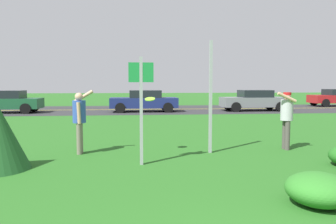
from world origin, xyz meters
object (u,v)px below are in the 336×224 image
at_px(sign_post_by_roadside, 211,97).
at_px(car_gray_center_left, 254,100).
at_px(person_catcher_red_cap_gray_shirt, 286,115).
at_px(car_navy_center_right, 144,101).
at_px(frisbee_lime, 150,99).
at_px(person_thrower_blue_shirt, 79,117).
at_px(car_dark_green_rightmost, 5,102).
at_px(sign_post_near_path, 141,100).

bearing_deg(sign_post_by_roadside, car_gray_center_left, 65.07).
relative_size(person_catcher_red_cap_gray_shirt, car_navy_center_right, 0.36).
bearing_deg(car_gray_center_left, frisbee_lime, -120.37).
bearing_deg(sign_post_by_roadside, frisbee_lime, 176.05).
xyz_separation_m(person_thrower_blue_shirt, car_navy_center_right, (2.20, 13.56, -0.23)).
height_order(frisbee_lime, car_gray_center_left, frisbee_lime).
bearing_deg(car_dark_green_rightmost, sign_post_by_roadside, -53.43).
xyz_separation_m(car_gray_center_left, car_dark_green_rightmost, (-16.65, 0.00, 0.00)).
distance_m(frisbee_lime, car_navy_center_right, 13.71).
height_order(person_thrower_blue_shirt, car_dark_green_rightmost, person_thrower_blue_shirt).
distance_m(sign_post_near_path, car_gray_center_left, 17.11).
xyz_separation_m(sign_post_by_roadside, person_thrower_blue_shirt, (-3.46, 0.24, -0.52)).
relative_size(car_gray_center_left, car_navy_center_right, 1.00).
distance_m(car_navy_center_right, car_dark_green_rightmost, 8.97).
xyz_separation_m(person_thrower_blue_shirt, car_dark_green_rightmost, (-6.78, 13.56, -0.23)).
height_order(car_gray_center_left, car_navy_center_right, same).
xyz_separation_m(sign_post_by_roadside, person_catcher_red_cap_gray_shirt, (2.23, 0.21, -0.51)).
distance_m(car_gray_center_left, car_navy_center_right, 7.68).
relative_size(person_catcher_red_cap_gray_shirt, frisbee_lime, 5.81).
xyz_separation_m(sign_post_near_path, sign_post_by_roadside, (1.87, 1.15, 0.01)).
distance_m(person_catcher_red_cap_gray_shirt, car_navy_center_right, 14.03).
relative_size(car_navy_center_right, car_dark_green_rightmost, 1.00).
distance_m(sign_post_by_roadside, car_gray_center_left, 15.24).
height_order(sign_post_near_path, car_dark_green_rightmost, sign_post_near_path).
bearing_deg(person_thrower_blue_shirt, car_dark_green_rightmost, 116.56).
bearing_deg(car_gray_center_left, person_thrower_blue_shirt, -126.07).
bearing_deg(car_dark_green_rightmost, car_navy_center_right, 0.00).
distance_m(person_catcher_red_cap_gray_shirt, frisbee_lime, 3.87).
height_order(car_navy_center_right, car_dark_green_rightmost, same).
relative_size(sign_post_by_roadside, car_dark_green_rightmost, 0.66).
bearing_deg(sign_post_by_roadside, car_dark_green_rightmost, 126.57).
relative_size(frisbee_lime, car_gray_center_left, 0.06).
bearing_deg(frisbee_lime, person_catcher_red_cap_gray_shirt, 1.52).
height_order(sign_post_near_path, car_gray_center_left, sign_post_near_path).
bearing_deg(car_navy_center_right, frisbee_lime, -91.43).
height_order(sign_post_by_roadside, car_navy_center_right, sign_post_by_roadside).
bearing_deg(person_catcher_red_cap_gray_shirt, car_navy_center_right, 104.44).
bearing_deg(car_navy_center_right, car_dark_green_rightmost, 180.00).
distance_m(person_catcher_red_cap_gray_shirt, car_gray_center_left, 14.22).
bearing_deg(sign_post_near_path, car_navy_center_right, 87.67).
relative_size(sign_post_near_path, frisbee_lime, 8.70).
height_order(person_thrower_blue_shirt, person_catcher_red_cap_gray_shirt, person_thrower_blue_shirt).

